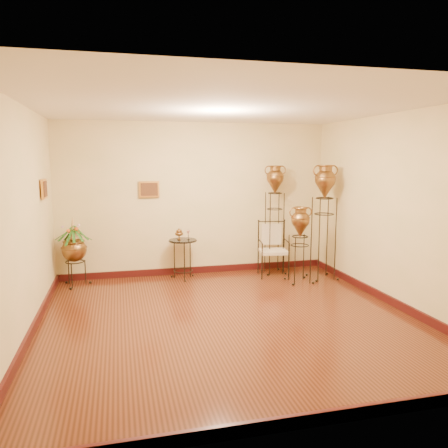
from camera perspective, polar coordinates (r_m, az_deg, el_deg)
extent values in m
plane|color=#5C2715|center=(6.03, 0.63, -12.28)|extent=(5.00, 5.00, 0.00)
cube|color=#3C0E0D|center=(8.33, -3.62, -5.99)|extent=(5.00, 0.04, 0.12)
cube|color=#3C0E0D|center=(3.90, 10.56, -23.90)|extent=(5.00, 0.04, 0.12)
cube|color=#3C0E0D|center=(5.94, -23.85, -12.73)|extent=(0.04, 5.00, 0.12)
cube|color=#3C0E0D|center=(7.02, 20.94, -9.33)|extent=(0.04, 5.00, 0.12)
cube|color=gold|center=(7.96, -9.75, 4.48)|extent=(0.36, 0.03, 0.29)
cube|color=gold|center=(7.01, -22.45, 4.26)|extent=(0.03, 0.36, 0.29)
cube|color=beige|center=(8.07, 6.46, -3.59)|extent=(0.55, 0.52, 0.06)
cube|color=beige|center=(8.01, 6.49, -1.59)|extent=(0.37, 0.09, 0.39)
cylinder|color=black|center=(7.82, -5.41, -2.10)|extent=(0.49, 0.49, 0.02)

